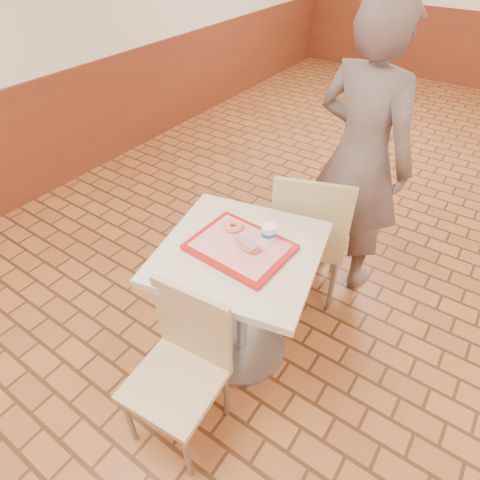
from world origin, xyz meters
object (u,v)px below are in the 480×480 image
Objects in this scene: customer at (360,158)px; ring_donut at (234,226)px; serving_tray at (240,247)px; main_table at (240,286)px; long_john_donut at (247,245)px; chair_main_back at (309,232)px; paper_cup at (269,233)px; chair_main_front at (182,363)px.

customer reaches higher than ring_donut.
customer is 19.27× the size of ring_donut.
customer reaches higher than serving_tray.
main_table is 0.32m from long_john_donut.
chair_main_back reaches higher than serving_tray.
main_table is at bearing -132.75° from paper_cup.
ring_donut is at bearing 139.33° from main_table.
serving_tray is at bearing 92.67° from customer.
ring_donut is at bearing 85.79° from customer.
paper_cup is (0.07, 0.61, 0.41)m from chair_main_front.
main_table is 1.10m from customer.
chair_main_back is at bearing 81.80° from serving_tray.
main_table is at bearing 92.67° from customer.
main_table is 8.45× the size of ring_donut.
serving_tray reaches higher than main_table.
ring_donut is 0.17m from long_john_donut.
main_table is 0.51m from chair_main_front.
paper_cup reaches higher than long_john_donut.
chair_main_front is 9.21× the size of paper_cup.
chair_main_front is at bearing 66.25° from chair_main_back.
customer is 12.69× the size of long_john_donut.
long_john_donut reaches higher than serving_tray.
main_table is 0.44× the size of customer.
customer is 1.04m from serving_tray.
main_table is 1.73× the size of serving_tray.
customer reaches higher than paper_cup.
chair_main_back is at bearing 90.67° from paper_cup.
paper_cup is (-0.10, -0.91, -0.04)m from customer.
chair_main_front is at bearing 97.19° from customer.
ring_donut is 0.66× the size of long_john_donut.
chair_main_front is 0.71m from ring_donut.
serving_tray is 0.14m from ring_donut.
paper_cup reaches higher than chair_main_front.
serving_tray is at bearing 61.41° from chair_main_back.
ring_donut is (-0.10, 0.09, 0.03)m from serving_tray.
chair_main_front is 0.63m from long_john_donut.
chair_main_back is 0.55m from customer.
chair_main_back reaches higher than long_john_donut.
main_table is 0.64m from chair_main_back.
chair_main_front is 1.60m from customer.
long_john_donut is (0.04, 0.00, 0.32)m from main_table.
chair_main_front is at bearing -96.80° from paper_cup.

